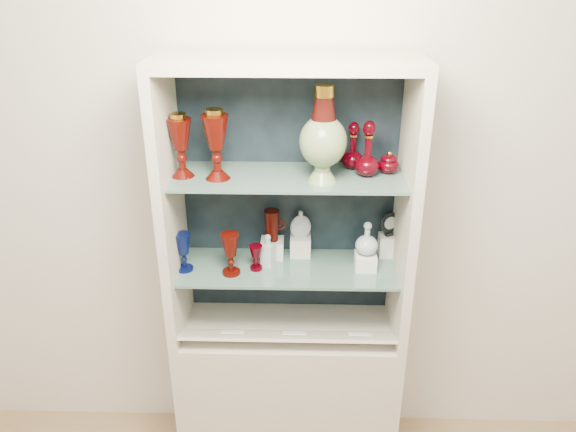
{
  "coord_description": "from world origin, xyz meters",
  "views": [
    {
      "loc": [
        0.05,
        -0.55,
        2.27
      ],
      "look_at": [
        0.0,
        1.53,
        1.3
      ],
      "focal_mm": 35.0,
      "sensor_mm": 36.0,
      "label": 1
    }
  ],
  "objects_px": {
    "enamel_urn": "(323,135)",
    "flat_flask": "(301,224)",
    "pedestal_lamp_right": "(181,146)",
    "ruby_goblet_tall": "(230,254)",
    "clear_round_decanter": "(367,239)",
    "ruby_decanter_b": "(353,144)",
    "ruby_goblet_small": "(256,257)",
    "cameo_medallion": "(390,224)",
    "pedestal_lamp_left": "(216,145)",
    "clear_square_bottle": "(268,250)",
    "cobalt_goblet": "(183,252)",
    "ruby_decanter_a": "(368,146)",
    "lidded_bowl": "(389,162)",
    "ruby_pitcher": "(272,226)"
  },
  "relations": [
    {
      "from": "cobalt_goblet",
      "to": "clear_square_bottle",
      "type": "distance_m",
      "value": 0.36
    },
    {
      "from": "ruby_decanter_b",
      "to": "clear_round_decanter",
      "type": "height_order",
      "value": "ruby_decanter_b"
    },
    {
      "from": "ruby_goblet_tall",
      "to": "cameo_medallion",
      "type": "height_order",
      "value": "cameo_medallion"
    },
    {
      "from": "pedestal_lamp_left",
      "to": "ruby_pitcher",
      "type": "relative_size",
      "value": 1.95
    },
    {
      "from": "cobalt_goblet",
      "to": "clear_square_bottle",
      "type": "bearing_deg",
      "value": 7.49
    },
    {
      "from": "enamel_urn",
      "to": "ruby_goblet_tall",
      "type": "xyz_separation_m",
      "value": [
        -0.37,
        -0.01,
        -0.51
      ]
    },
    {
      "from": "cobalt_goblet",
      "to": "clear_square_bottle",
      "type": "xyz_separation_m",
      "value": [
        0.35,
        0.05,
        -0.01
      ]
    },
    {
      "from": "pedestal_lamp_right",
      "to": "pedestal_lamp_left",
      "type": "bearing_deg",
      "value": -8.24
    },
    {
      "from": "clear_square_bottle",
      "to": "ruby_decanter_b",
      "type": "bearing_deg",
      "value": 12.83
    },
    {
      "from": "enamel_urn",
      "to": "ruby_goblet_tall",
      "type": "height_order",
      "value": "enamel_urn"
    },
    {
      "from": "ruby_decanter_b",
      "to": "ruby_goblet_tall",
      "type": "relative_size",
      "value": 1.12
    },
    {
      "from": "lidded_bowl",
      "to": "cameo_medallion",
      "type": "distance_m",
      "value": 0.32
    },
    {
      "from": "pedestal_lamp_right",
      "to": "ruby_decanter_b",
      "type": "height_order",
      "value": "pedestal_lamp_right"
    },
    {
      "from": "enamel_urn",
      "to": "flat_flask",
      "type": "bearing_deg",
      "value": 116.08
    },
    {
      "from": "clear_round_decanter",
      "to": "cameo_medallion",
      "type": "distance_m",
      "value": 0.16
    },
    {
      "from": "enamel_urn",
      "to": "lidded_bowl",
      "type": "relative_size",
      "value": 3.93
    },
    {
      "from": "ruby_goblet_tall",
      "to": "cameo_medallion",
      "type": "distance_m",
      "value": 0.7
    },
    {
      "from": "enamel_urn",
      "to": "ruby_decanter_a",
      "type": "distance_m",
      "value": 0.2
    },
    {
      "from": "enamel_urn",
      "to": "cobalt_goblet",
      "type": "distance_m",
      "value": 0.78
    },
    {
      "from": "pedestal_lamp_right",
      "to": "ruby_goblet_tall",
      "type": "height_order",
      "value": "pedestal_lamp_right"
    },
    {
      "from": "ruby_pitcher",
      "to": "clear_round_decanter",
      "type": "distance_m",
      "value": 0.42
    },
    {
      "from": "lidded_bowl",
      "to": "ruby_goblet_tall",
      "type": "height_order",
      "value": "lidded_bowl"
    },
    {
      "from": "lidded_bowl",
      "to": "ruby_goblet_tall",
      "type": "relative_size",
      "value": 0.51
    },
    {
      "from": "lidded_bowl",
      "to": "ruby_goblet_small",
      "type": "relative_size",
      "value": 0.84
    },
    {
      "from": "lidded_bowl",
      "to": "ruby_goblet_small",
      "type": "xyz_separation_m",
      "value": [
        -0.54,
        -0.06,
        -0.41
      ]
    },
    {
      "from": "ruby_decanter_a",
      "to": "lidded_bowl",
      "type": "distance_m",
      "value": 0.12
    },
    {
      "from": "cobalt_goblet",
      "to": "cameo_medallion",
      "type": "xyz_separation_m",
      "value": [
        0.88,
        0.15,
        0.07
      ]
    },
    {
      "from": "pedestal_lamp_left",
      "to": "cameo_medallion",
      "type": "distance_m",
      "value": 0.83
    },
    {
      "from": "cobalt_goblet",
      "to": "clear_round_decanter",
      "type": "height_order",
      "value": "clear_round_decanter"
    },
    {
      "from": "ruby_decanter_a",
      "to": "ruby_decanter_b",
      "type": "bearing_deg",
      "value": 121.26
    },
    {
      "from": "ruby_decanter_b",
      "to": "ruby_goblet_small",
      "type": "relative_size",
      "value": 1.84
    },
    {
      "from": "enamel_urn",
      "to": "ruby_pitcher",
      "type": "relative_size",
      "value": 2.63
    },
    {
      "from": "cobalt_goblet",
      "to": "flat_flask",
      "type": "height_order",
      "value": "flat_flask"
    },
    {
      "from": "ruby_goblet_tall",
      "to": "flat_flask",
      "type": "relative_size",
      "value": 1.46
    },
    {
      "from": "pedestal_lamp_left",
      "to": "clear_square_bottle",
      "type": "relative_size",
      "value": 1.86
    },
    {
      "from": "ruby_goblet_small",
      "to": "cameo_medallion",
      "type": "relative_size",
      "value": 0.99
    },
    {
      "from": "clear_round_decanter",
      "to": "ruby_goblet_tall",
      "type": "bearing_deg",
      "value": -174.39
    },
    {
      "from": "enamel_urn",
      "to": "flat_flask",
      "type": "height_order",
      "value": "enamel_urn"
    },
    {
      "from": "pedestal_lamp_left",
      "to": "lidded_bowl",
      "type": "height_order",
      "value": "pedestal_lamp_left"
    },
    {
      "from": "cobalt_goblet",
      "to": "pedestal_lamp_left",
      "type": "bearing_deg",
      "value": -0.74
    },
    {
      "from": "pedestal_lamp_left",
      "to": "clear_square_bottle",
      "type": "distance_m",
      "value": 0.52
    },
    {
      "from": "ruby_decanter_b",
      "to": "cobalt_goblet",
      "type": "distance_m",
      "value": 0.84
    },
    {
      "from": "cobalt_goblet",
      "to": "ruby_goblet_small",
      "type": "distance_m",
      "value": 0.31
    },
    {
      "from": "cameo_medallion",
      "to": "pedestal_lamp_right",
      "type": "bearing_deg",
      "value": 163.79
    },
    {
      "from": "pedestal_lamp_left",
      "to": "flat_flask",
      "type": "distance_m",
      "value": 0.54
    },
    {
      "from": "ruby_decanter_a",
      "to": "ruby_decanter_b",
      "type": "relative_size",
      "value": 1.21
    },
    {
      "from": "flat_flask",
      "to": "cameo_medallion",
      "type": "xyz_separation_m",
      "value": [
        0.39,
        0.0,
        0.0
      ]
    },
    {
      "from": "clear_round_decanter",
      "to": "cameo_medallion",
      "type": "bearing_deg",
      "value": 47.78
    },
    {
      "from": "pedestal_lamp_left",
      "to": "ruby_decanter_a",
      "type": "relative_size",
      "value": 1.1
    },
    {
      "from": "ruby_goblet_small",
      "to": "ruby_pitcher",
      "type": "height_order",
      "value": "ruby_pitcher"
    }
  ]
}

